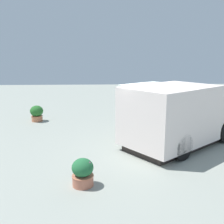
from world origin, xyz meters
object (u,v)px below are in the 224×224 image
(person_customer, at_px, (152,112))
(planter_flowering_near, at_px, (83,172))
(food_truck, at_px, (180,116))
(planter_flowering_far, at_px, (37,113))

(person_customer, xyz_separation_m, planter_flowering_near, (7.26, -3.21, 0.04))
(person_customer, bearing_deg, planter_flowering_near, -23.88)
(food_truck, distance_m, person_customer, 4.27)
(planter_flowering_far, bearing_deg, person_customer, 94.37)
(planter_flowering_near, bearing_deg, planter_flowering_far, -157.95)
(food_truck, xyz_separation_m, person_customer, (-4.20, -0.20, -0.75))
(food_truck, bearing_deg, planter_flowering_near, -48.16)
(person_customer, bearing_deg, food_truck, 2.70)
(person_customer, relative_size, planter_flowering_far, 1.06)
(food_truck, height_order, person_customer, food_truck)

